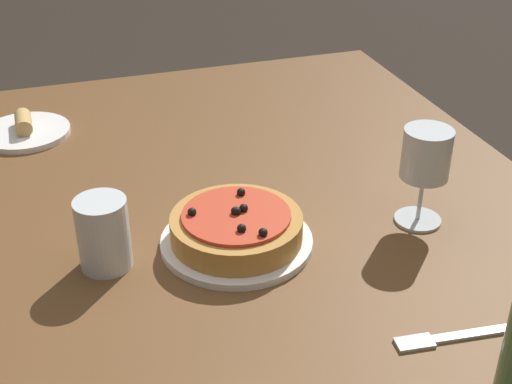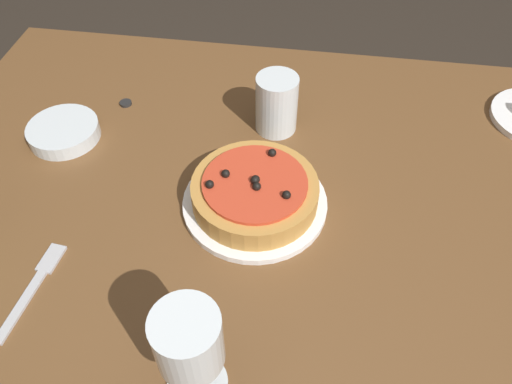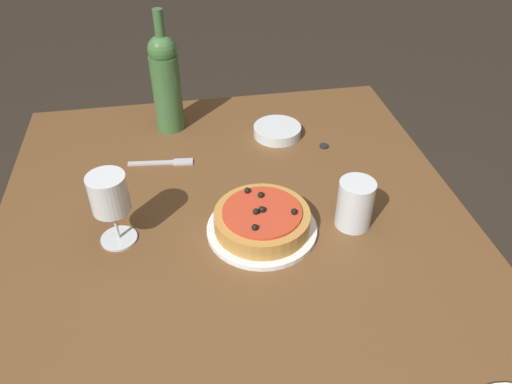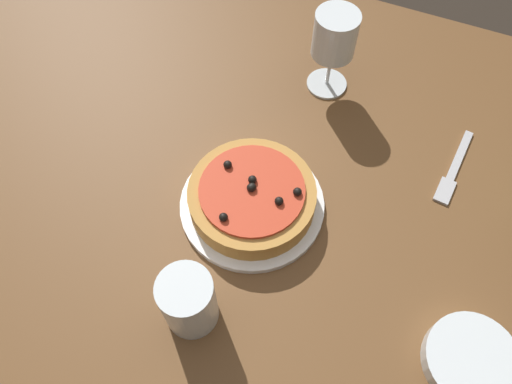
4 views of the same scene
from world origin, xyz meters
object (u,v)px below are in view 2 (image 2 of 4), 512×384
at_px(water_cup, 277,104).
at_px(pizza, 255,191).
at_px(dinner_plate, 255,203).
at_px(fork, 35,284).
at_px(wine_glass, 189,343).
at_px(bottle_cap, 126,103).
at_px(dining_table, 294,264).
at_px(side_bowl, 64,132).

bearing_deg(water_cup, pizza, 87.15).
relative_size(dinner_plate, fork, 1.43).
xyz_separation_m(wine_glass, bottle_cap, (0.27, -0.53, -0.12)).
height_order(dining_table, pizza, pizza).
relative_size(pizza, wine_glass, 1.24).
bearing_deg(dining_table, pizza, -35.39).
bearing_deg(wine_glass, pizza, -95.01).
bearing_deg(fork, wine_glass, -105.46).
bearing_deg(dining_table, bottle_cap, -36.69).
distance_m(dining_table, pizza, 0.15).
bearing_deg(dining_table, fork, 21.59).
xyz_separation_m(pizza, side_bowl, (0.38, -0.11, -0.02)).
bearing_deg(fork, water_cup, -31.22).
relative_size(pizza, bottle_cap, 8.67).
height_order(dining_table, bottle_cap, bottle_cap).
height_order(pizza, water_cup, water_cup).
height_order(water_cup, fork, water_cup).
bearing_deg(wine_glass, dinner_plate, -95.02).
relative_size(dining_table, water_cup, 12.50).
xyz_separation_m(water_cup, bottle_cap, (0.31, -0.02, -0.05)).
relative_size(dinner_plate, side_bowl, 1.81).
height_order(wine_glass, fork, wine_glass).
bearing_deg(wine_glass, dining_table, -112.02).
height_order(dinner_plate, water_cup, water_cup).
xyz_separation_m(pizza, fork, (0.30, 0.20, -0.03)).
relative_size(pizza, fork, 1.23).
bearing_deg(fork, side_bowl, 21.25).
distance_m(pizza, fork, 0.36).
height_order(dinner_plate, fork, dinner_plate).
xyz_separation_m(dinner_plate, fork, (0.30, 0.20, -0.00)).
height_order(dinner_plate, pizza, pizza).
bearing_deg(bottle_cap, side_bowl, 54.09).
relative_size(wine_glass, side_bowl, 1.26).
xyz_separation_m(water_cup, fork, (0.31, 0.40, -0.05)).
distance_m(dinner_plate, bottle_cap, 0.38).
bearing_deg(bottle_cap, dining_table, 143.31).
relative_size(wine_glass, bottle_cap, 6.98).
bearing_deg(pizza, water_cup, -92.85).
relative_size(wine_glass, water_cup, 1.48).
height_order(wine_glass, water_cup, wine_glass).
relative_size(dining_table, dinner_plate, 5.87).
relative_size(water_cup, bottle_cap, 4.72).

